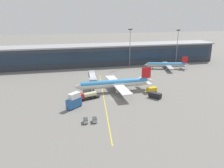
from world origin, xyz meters
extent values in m
plane|color=slate|center=(0.00, 0.00, 0.00)|extent=(700.00, 700.00, 0.00)
cube|color=yellow|center=(-3.47, 2.00, 0.00)|extent=(11.39, 79.27, 0.01)
cube|color=#2D333D|center=(3.89, 73.22, 6.92)|extent=(185.14, 19.88, 13.83)
cube|color=#1E2D42|center=(3.89, 63.22, 7.61)|extent=(179.59, 0.16, 7.75)
cube|color=#99999E|center=(3.89, 73.22, 14.33)|extent=(188.84, 20.28, 1.00)
cylinder|color=white|center=(3.48, 9.65, 3.85)|extent=(34.07, 4.33, 3.68)
cylinder|color=#388CD1|center=(3.48, 9.65, 4.18)|extent=(33.39, 4.17, 3.53)
cone|color=white|center=(-14.80, 9.30, 3.85)|extent=(3.75, 3.57, 3.50)
cone|color=white|center=(21.96, 10.00, 4.22)|extent=(4.48, 3.21, 3.13)
cube|color=red|center=(19.98, 9.97, 8.45)|extent=(4.79, 0.45, 5.52)
cube|color=white|center=(19.55, 6.28, 4.40)|extent=(2.11, 5.93, 0.24)
cube|color=white|center=(19.41, 13.64, 4.40)|extent=(2.11, 5.93, 0.24)
cube|color=white|center=(5.16, 0.70, 3.57)|extent=(5.07, 14.37, 0.40)
cube|color=white|center=(4.81, 18.66, 3.57)|extent=(5.07, 14.37, 0.40)
cylinder|color=#939399|center=(4.11, 3.25, 2.26)|extent=(2.87, 2.08, 2.02)
cylinder|color=#939399|center=(3.86, 16.07, 2.26)|extent=(2.87, 2.08, 2.02)
cylinder|color=black|center=(-8.75, 9.42, 0.50)|extent=(1.01, 0.42, 1.00)
cylinder|color=slate|center=(-8.75, 9.42, 1.50)|extent=(0.20, 0.20, 2.01)
cylinder|color=black|center=(5.56, 8.03, 0.50)|extent=(1.01, 0.42, 1.00)
cylinder|color=slate|center=(5.56, 8.03, 1.50)|extent=(0.20, 0.20, 2.01)
cylinder|color=black|center=(5.49, 11.35, 0.50)|extent=(1.01, 0.42, 1.00)
cylinder|color=slate|center=(5.49, 11.35, 1.50)|extent=(0.20, 0.20, 2.01)
cube|color=#B2B7BC|center=(-5.91, 19.02, 5.15)|extent=(4.59, 15.57, 2.80)
cube|color=#2D84C6|center=(-5.86, 19.01, 5.15)|extent=(4.45, 13.14, 1.54)
cube|color=#9EA3A8|center=(-6.72, 11.39, 5.15)|extent=(3.92, 3.56, 2.94)
cylinder|color=#4C4C51|center=(-6.72, 11.39, 1.87)|extent=(0.70, 0.70, 3.75)
cube|color=#262628|center=(-6.72, 11.39, 0.15)|extent=(1.98, 1.98, 0.30)
cylinder|color=gray|center=(-5.11, 26.64, 5.15)|extent=(3.90, 3.90, 3.08)
cylinder|color=gray|center=(-5.11, 26.64, 1.87)|extent=(1.80, 1.80, 3.75)
cube|color=#232326|center=(-10.16, 2.06, 0.75)|extent=(10.28, 5.46, 0.50)
cube|color=#B21E19|center=(-14.35, 0.70, 2.00)|extent=(3.43, 3.24, 2.50)
cube|color=black|center=(-15.55, 0.31, 2.50)|extent=(0.86, 2.24, 1.12)
cylinder|color=beige|center=(-9.90, 2.14, 2.10)|extent=(6.39, 3.94, 2.20)
cylinder|color=black|center=(-13.45, -0.26, 0.50)|extent=(1.06, 0.64, 1.00)
cylinder|color=black|center=(-14.18, 2.00, 0.50)|extent=(1.06, 0.64, 1.00)
cylinder|color=black|center=(-9.51, 1.02, 0.50)|extent=(1.06, 0.64, 1.00)
cylinder|color=black|center=(-10.24, 3.28, 0.50)|extent=(1.06, 0.64, 1.00)
cylinder|color=black|center=(-7.51, 1.67, 0.50)|extent=(1.06, 0.64, 1.00)
cylinder|color=black|center=(-8.24, 3.93, 0.50)|extent=(1.06, 0.64, 1.00)
cube|color=black|center=(19.13, -3.68, 1.40)|extent=(5.34, 6.01, 2.20)
cube|color=black|center=(20.01, -4.84, 1.79)|extent=(2.88, 2.87, 0.66)
cylinder|color=black|center=(21.18, -4.67, 0.30)|extent=(0.56, 0.63, 0.60)
cylinder|color=black|center=(19.53, -5.92, 0.30)|extent=(0.56, 0.63, 0.60)
cylinder|color=black|center=(18.73, -1.44, 0.30)|extent=(0.56, 0.63, 0.60)
cylinder|color=black|center=(17.08, -2.69, 0.30)|extent=(0.56, 0.63, 0.60)
cube|color=#285B9E|center=(-17.54, -6.65, 2.20)|extent=(6.81, 6.29, 3.80)
cube|color=silver|center=(-17.28, -6.43, 5.20)|extent=(5.43, 5.10, 2.20)
cylinder|color=black|center=(-18.64, -9.04, 0.30)|extent=(0.62, 0.58, 0.60)
cylinder|color=black|center=(-20.09, -7.32, 0.30)|extent=(0.62, 0.58, 0.60)
cylinder|color=black|center=(-15.00, -5.98, 0.30)|extent=(0.62, 0.58, 0.60)
cylinder|color=black|center=(-16.45, -4.26, 0.30)|extent=(0.62, 0.58, 0.60)
cube|color=yellow|center=(20.98, 4.42, 1.30)|extent=(5.23, 2.74, 2.00)
cube|color=black|center=(19.74, 4.26, 1.65)|extent=(1.98, 2.10, 0.60)
cylinder|color=black|center=(19.37, 3.25, 0.30)|extent=(0.63, 0.33, 0.60)
cylinder|color=black|center=(19.12, 5.13, 0.30)|extent=(0.63, 0.33, 0.60)
cylinder|color=black|center=(22.84, 3.71, 0.30)|extent=(0.63, 0.33, 0.60)
cylinder|color=black|center=(22.59, 5.59, 0.30)|extent=(0.63, 0.33, 0.60)
cube|color=#B2B7BC|center=(-14.73, -20.97, 0.73)|extent=(1.60, 2.66, 1.10)
cube|color=#333338|center=(-14.73, -20.97, 1.43)|extent=(1.63, 2.71, 0.10)
cylinder|color=black|center=(-15.44, -19.90, 0.18)|extent=(0.13, 0.36, 0.36)
cylinder|color=black|center=(-13.94, -19.96, 0.18)|extent=(0.13, 0.36, 0.36)
cylinder|color=black|center=(-15.52, -21.97, 0.18)|extent=(0.13, 0.36, 0.36)
cylinder|color=black|center=(-14.02, -22.03, 0.18)|extent=(0.13, 0.36, 0.36)
cube|color=#B2B7BC|center=(-11.53, -21.09, 0.73)|extent=(1.60, 2.66, 1.10)
cube|color=#333338|center=(-11.53, -21.09, 1.43)|extent=(1.63, 2.71, 0.10)
cylinder|color=black|center=(-12.24, -20.02, 0.18)|extent=(0.13, 0.36, 0.36)
cylinder|color=black|center=(-10.74, -20.08, 0.18)|extent=(0.13, 0.36, 0.36)
cylinder|color=black|center=(-12.33, -22.10, 0.18)|extent=(0.13, 0.36, 0.36)
cylinder|color=black|center=(-10.83, -22.16, 0.18)|extent=(0.13, 0.36, 0.36)
cylinder|color=#B2B7BC|center=(50.25, 48.01, 2.82)|extent=(25.78, 9.55, 2.92)
cylinder|color=#388CD1|center=(50.25, 48.01, 3.08)|extent=(25.25, 9.30, 2.80)
cone|color=#B2B7BC|center=(36.75, 51.65, 2.82)|extent=(3.54, 3.43, 2.77)
cone|color=#B2B7BC|center=(63.89, 44.34, 3.11)|extent=(4.02, 3.30, 2.48)
cube|color=red|center=(62.28, 44.78, 6.46)|extent=(3.73, 1.23, 4.37)
cube|color=#B2B7BC|center=(61.04, 42.09, 3.25)|extent=(2.57, 4.87, 0.17)
cube|color=#B2B7BC|center=(62.55, 47.72, 3.25)|extent=(2.57, 4.87, 0.17)
cube|color=#B2B7BC|center=(49.47, 41.08, 2.60)|extent=(6.08, 11.39, 0.28)
cube|color=#B2B7BC|center=(53.06, 54.41, 2.60)|extent=(6.08, 11.39, 0.28)
cylinder|color=#939399|center=(49.30, 43.15, 1.59)|extent=(2.59, 2.13, 1.60)
cylinder|color=#939399|center=(51.87, 52.70, 1.59)|extent=(2.59, 2.13, 1.60)
cylinder|color=black|center=(41.24, 50.44, 0.35)|extent=(0.75, 0.45, 0.70)
cylinder|color=slate|center=(41.24, 50.44, 1.03)|extent=(0.14, 0.14, 1.36)
cylinder|color=black|center=(51.41, 46.34, 0.35)|extent=(0.75, 0.45, 0.70)
cylinder|color=slate|center=(51.41, 46.34, 1.03)|extent=(0.14, 0.14, 1.36)
cylinder|color=black|center=(52.09, 48.88, 0.35)|extent=(0.75, 0.45, 0.70)
cylinder|color=slate|center=(52.09, 48.88, 1.03)|extent=(0.14, 0.14, 1.36)
cylinder|color=gray|center=(64.80, 61.22, 12.39)|extent=(0.44, 0.44, 24.79)
cube|color=#333338|center=(64.80, 61.22, 25.19)|extent=(2.80, 0.50, 0.80)
cylinder|color=gray|center=(27.77, 61.22, 12.92)|extent=(0.44, 0.44, 25.85)
cube|color=#333338|center=(27.77, 61.22, 26.25)|extent=(2.80, 0.50, 0.80)
camera|label=1|loc=(-22.76, -94.02, 36.81)|focal=36.66mm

